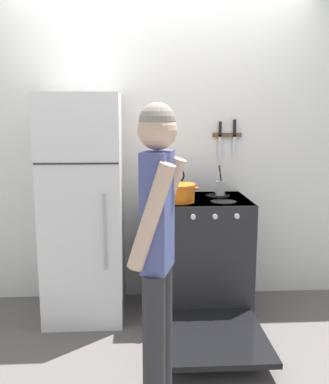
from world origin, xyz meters
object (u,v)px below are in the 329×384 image
Objects in this scene: stove_range at (198,257)px; tea_kettle at (176,187)px; utensil_jar at (220,187)px; dutch_oven_pot at (177,193)px; person at (158,244)px; refrigerator at (84,208)px.

tea_kettle is (-0.16, 0.16, 0.53)m from stove_range.
tea_kettle is 0.95× the size of utensil_jar.
dutch_oven_pot is at bearing -145.93° from utensil_jar.
stove_range is 0.58m from tea_kettle.
person is at bearing -112.81° from utensil_jar.
refrigerator is at bearing 178.46° from stove_range.
stove_range is 5.72× the size of tea_kettle.
refrigerator reaches higher than utensil_jar.
person is (-0.19, -1.08, -0.06)m from dutch_oven_pot.
dutch_oven_pot is 1.28× the size of utensil_jar.
refrigerator is at bearing 171.38° from dutch_oven_pot.
stove_range is 1.30m from person.
stove_range is at bearing -44.83° from tea_kettle.
tea_kettle is 0.36m from utensil_jar.
utensil_jar reaches higher than dutch_oven_pot.
refrigerator is 1.09m from utensil_jar.
refrigerator is at bearing -172.36° from utensil_jar.
refrigerator reaches higher than person.
tea_kettle reaches higher than stove_range.
stove_range is (0.88, -0.02, -0.40)m from refrigerator.
stove_range is 4.26× the size of dutch_oven_pot.
refrigerator is at bearing -169.15° from tea_kettle.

